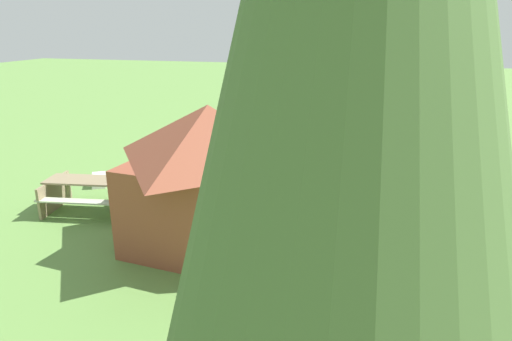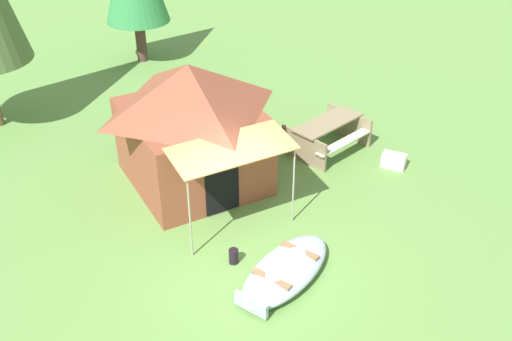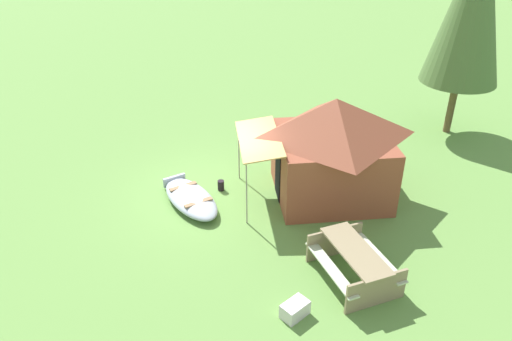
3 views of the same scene
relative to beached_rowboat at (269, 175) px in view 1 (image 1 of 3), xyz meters
The scene contains 7 objects.
ground_plane 0.85m from the beached_rowboat, 116.57° to the left, with size 80.00×80.00×0.00m, color #618D42.
beached_rowboat is the anchor object (origin of this frame).
canvas_cabin_tent 4.04m from the beached_rowboat, 85.08° to the left, with size 3.23×4.34×2.84m.
picnic_table 4.88m from the beached_rowboat, 40.12° to the left, with size 2.11×1.67×0.79m.
cooler_box 4.76m from the beached_rowboat, 19.37° to the left, with size 0.56×0.35×0.33m, color silver.
fuel_can 1.05m from the beached_rowboat, 120.05° to the left, with size 0.19×0.19×0.30m, color black.
pine_tree_back_right 10.49m from the beached_rowboat, 105.67° to the left, with size 2.49×2.49×6.93m.
Camera 1 is at (-2.32, 10.98, 4.30)m, focal length 31.14 mm.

